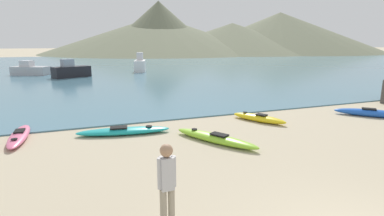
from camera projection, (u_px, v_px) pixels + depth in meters
name	position (u px, v px, depth m)	size (l,w,h in m)	color
bay_water	(109.00, 66.00, 45.96)	(160.00, 70.00, 0.06)	teal
far_hill_left	(159.00, 28.00, 93.80)	(37.07, 37.07, 16.07)	#6B7056
far_hill_midleft	(158.00, 35.00, 98.55)	(73.27, 73.27, 11.99)	#6B7056
far_hill_midright	(232.00, 38.00, 100.37)	(60.21, 60.21, 9.81)	#6B7056
far_hill_right	(279.00, 32.00, 108.21)	(70.14, 70.14, 14.01)	#6B7056
kayak_on_sand_0	(259.00, 118.00, 13.61)	(1.78, 2.58, 0.36)	yellow
kayak_on_sand_1	(124.00, 131.00, 11.71)	(3.66, 1.28, 0.31)	teal
kayak_on_sand_2	(215.00, 138.00, 10.78)	(2.30, 3.33, 0.35)	#8CCC2D
kayak_on_sand_3	(373.00, 113.00, 14.47)	(2.82, 2.82, 0.40)	blue
kayak_on_sand_4	(19.00, 136.00, 11.12)	(0.62, 3.07, 0.30)	#E5668C
person_near_foreground	(167.00, 183.00, 5.49)	(0.35, 0.24, 1.75)	gray
moored_boat_0	(140.00, 65.00, 36.39)	(1.98, 3.31, 2.26)	white
moored_boat_1	(30.00, 70.00, 32.57)	(4.15, 3.23, 1.53)	#B2B2B7
moored_boat_2	(71.00, 71.00, 30.29)	(3.85, 2.86, 1.84)	black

